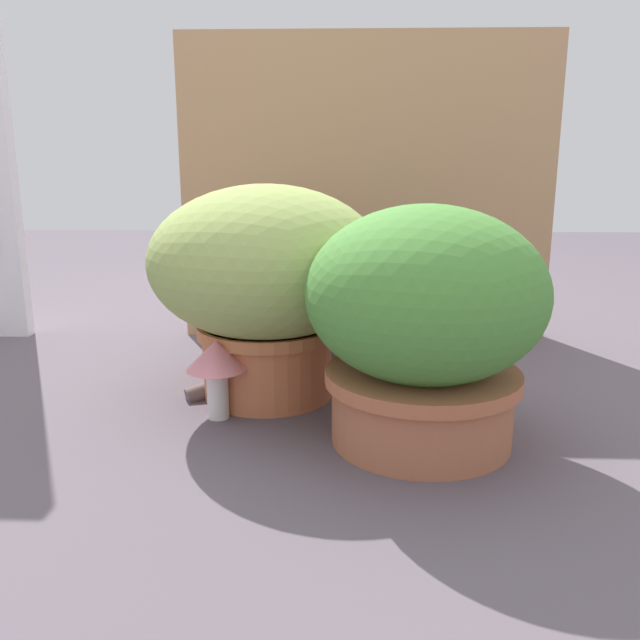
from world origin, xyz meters
TOP-DOWN VIEW (x-y plane):
  - ground_plane at (0.00, 0.00)m, footprint 6.00×6.00m
  - cardboard_backdrop at (0.15, 0.52)m, footprint 0.98×0.03m
  - grass_planter at (-0.06, 0.05)m, footprint 0.47×0.47m
  - leafy_planter at (0.23, -0.18)m, footprint 0.41×0.41m
  - cat at (-0.01, 0.07)m, footprint 0.38×0.27m
  - mushroom_ornament_pink at (-0.14, -0.08)m, footprint 0.12×0.12m

SIDE VIEW (x-z plane):
  - ground_plane at x=0.00m, z-range 0.00..0.00m
  - mushroom_ornament_pink at x=-0.14m, z-range 0.04..0.19m
  - cat at x=-0.01m, z-range -0.04..0.28m
  - leafy_planter at x=0.23m, z-range 0.01..0.43m
  - grass_planter at x=-0.06m, z-range 0.03..0.47m
  - cardboard_backdrop at x=0.15m, z-range 0.00..0.79m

